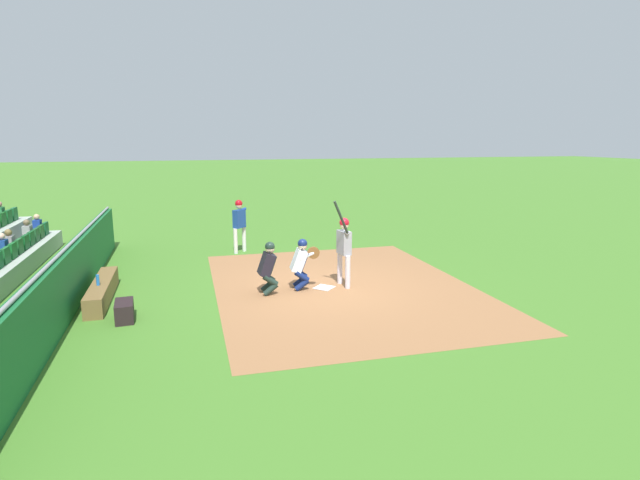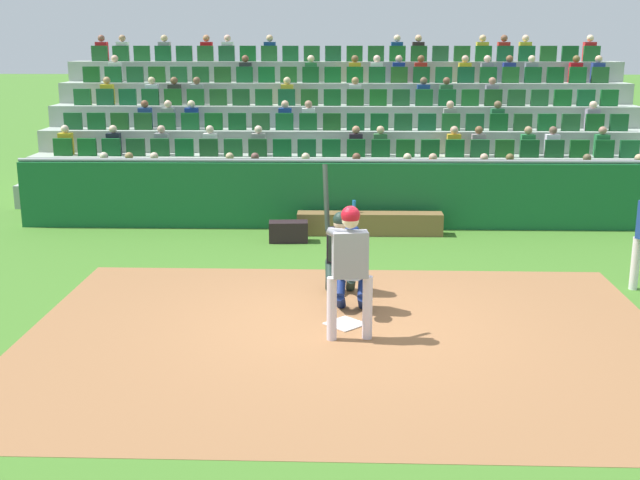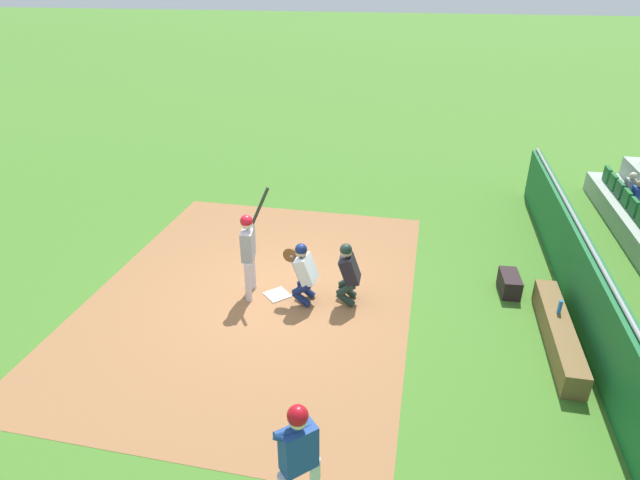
% 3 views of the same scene
% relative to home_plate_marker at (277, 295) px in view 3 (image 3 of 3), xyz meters
% --- Properties ---
extents(ground_plane, '(160.00, 160.00, 0.00)m').
position_rel_home_plate_marker_xyz_m(ground_plane, '(0.00, 0.00, -0.02)').
color(ground_plane, '#407426').
extents(infield_dirt_patch, '(8.55, 6.47, 0.01)m').
position_rel_home_plate_marker_xyz_m(infield_dirt_patch, '(0.00, 0.50, -0.01)').
color(infield_dirt_patch, '#93623D').
rests_on(infield_dirt_patch, ground_plane).
extents(home_plate_marker, '(0.62, 0.62, 0.02)m').
position_rel_home_plate_marker_xyz_m(home_plate_marker, '(0.00, 0.00, 0.00)').
color(home_plate_marker, white).
rests_on(home_plate_marker, infield_dirt_patch).
extents(batter_at_plate, '(0.67, 0.53, 2.25)m').
position_rel_home_plate_marker_xyz_m(batter_at_plate, '(-0.04, 0.53, 1.09)').
color(batter_at_plate, silver).
rests_on(batter_at_plate, ground_plane).
extents(catcher_crouching, '(0.49, 0.72, 1.30)m').
position_rel_home_plate_marker_xyz_m(catcher_crouching, '(-0.08, -0.57, 0.71)').
color(catcher_crouching, navy).
rests_on(catcher_crouching, ground_plane).
extents(home_plate_umpire, '(0.47, 0.47, 1.30)m').
position_rel_home_plate_marker_xyz_m(home_plate_umpire, '(0.07, -1.43, 0.69)').
color(home_plate_umpire, '#1B2D26').
rests_on(home_plate_umpire, ground_plane).
extents(dugout_wall, '(13.34, 0.24, 1.43)m').
position_rel_home_plate_marker_xyz_m(dugout_wall, '(0.00, -5.82, 0.67)').
color(dugout_wall, '#155E2D').
rests_on(dugout_wall, ground_plane).
extents(dugout_bench, '(2.89, 0.40, 0.44)m').
position_rel_home_plate_marker_xyz_m(dugout_bench, '(-0.52, -5.27, 0.20)').
color(dugout_bench, brown).
rests_on(dugout_bench, ground_plane).
extents(water_bottle_on_bench, '(0.07, 0.07, 0.25)m').
position_rel_home_plate_marker_xyz_m(water_bottle_on_bench, '(-0.20, -5.30, 0.55)').
color(water_bottle_on_bench, blue).
rests_on(water_bottle_on_bench, dugout_bench).
extents(equipment_duffel_bag, '(0.76, 0.41, 0.40)m').
position_rel_home_plate_marker_xyz_m(equipment_duffel_bag, '(1.07, -4.63, 0.18)').
color(equipment_duffel_bag, black).
rests_on(equipment_duffel_bag, ground_plane).
extents(on_deck_batter, '(0.47, 0.51, 1.76)m').
position_rel_home_plate_marker_xyz_m(on_deck_batter, '(-4.65, -1.57, 1.05)').
color(on_deck_batter, silver).
rests_on(on_deck_batter, ground_plane).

